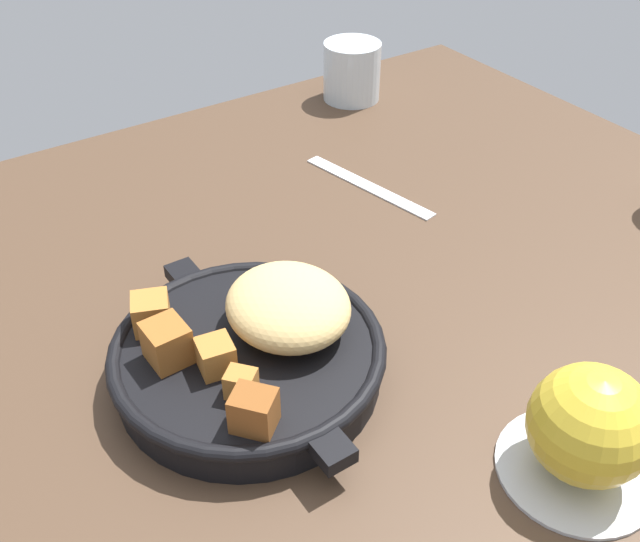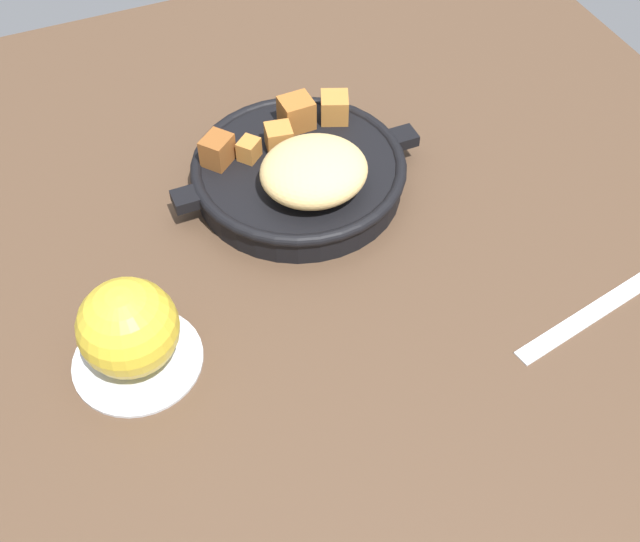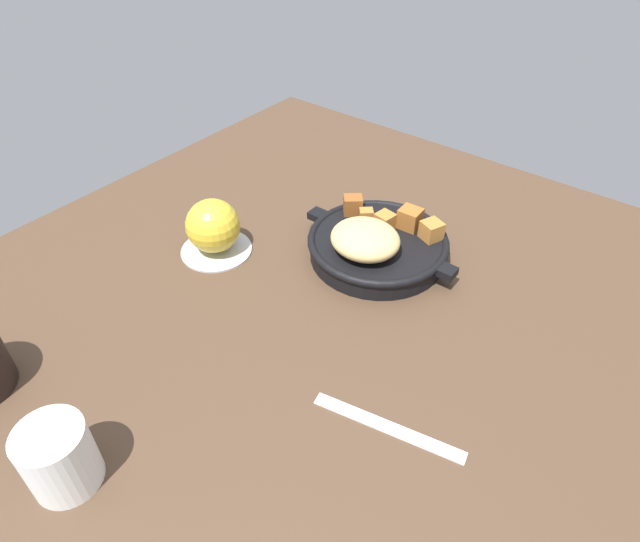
# 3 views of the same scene
# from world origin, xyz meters

# --- Properties ---
(ground_plane) EXTENTS (0.96, 0.99, 0.02)m
(ground_plane) POSITION_xyz_m (0.00, 0.00, -0.01)
(ground_plane) COLOR #473323
(cast_iron_skillet) EXTENTS (0.25, 0.21, 0.08)m
(cast_iron_skillet) POSITION_xyz_m (-0.02, -0.10, 0.03)
(cast_iron_skillet) COLOR black
(cast_iron_skillet) RESTS_ON ground_plane
(saucer_plate) EXTENTS (0.11, 0.11, 0.01)m
(saucer_plate) POSITION_xyz_m (0.18, 0.04, 0.00)
(saucer_plate) COLOR #B7BABF
(saucer_plate) RESTS_ON ground_plane
(red_apple) EXTENTS (0.08, 0.08, 0.08)m
(red_apple) POSITION_xyz_m (0.18, 0.04, 0.05)
(red_apple) COLOR gold
(red_apple) RESTS_ON saucer_plate
(butter_knife) EXTENTS (0.17, 0.05, 0.00)m
(butter_knife) POSITION_xyz_m (-0.20, 0.14, 0.00)
(butter_knife) COLOR silver
(butter_knife) RESTS_ON ground_plane
(water_glass_short) EXTENTS (0.07, 0.07, 0.08)m
(water_glass_short) POSITION_xyz_m (-0.40, 0.26, 0.04)
(water_glass_short) COLOR silver
(water_glass_short) RESTS_ON ground_plane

